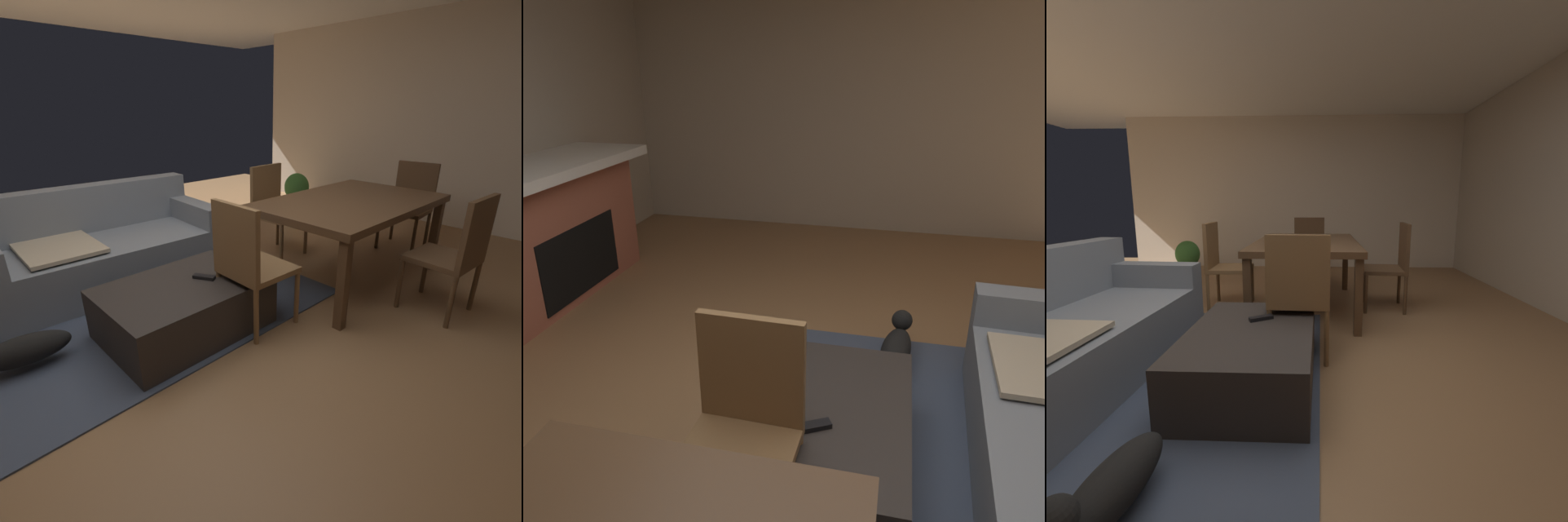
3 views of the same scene
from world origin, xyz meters
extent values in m
plane|color=olive|center=(0.00, 0.00, 0.00)|extent=(9.45, 9.45, 0.00)
cube|color=beige|center=(3.94, 0.00, 1.30)|extent=(0.12, 6.01, 2.60)
cube|color=#3D475B|center=(-0.08, 0.63, 0.01)|extent=(2.60, 2.00, 0.01)
cube|color=slate|center=(-0.11, 1.20, 0.21)|extent=(1.98, 1.01, 0.42)
cube|color=slate|center=(-0.10, 1.56, 0.63)|extent=(1.95, 0.30, 0.42)
cube|color=slate|center=(0.77, 1.16, 0.52)|extent=(0.23, 0.92, 0.20)
cube|color=tan|center=(-0.50, 1.22, 0.45)|extent=(0.58, 0.79, 0.03)
cube|color=#2D2826|center=(-0.08, 0.06, 0.18)|extent=(1.08, 0.77, 0.37)
cube|color=black|center=(0.08, 0.03, 0.38)|extent=(0.12, 0.16, 0.02)
cube|color=#513823|center=(1.51, -0.22, 0.71)|extent=(1.67, 1.07, 0.06)
cube|color=#513823|center=(0.73, 0.26, 0.34)|extent=(0.07, 0.07, 0.68)
cube|color=#513823|center=(2.28, 0.26, 0.34)|extent=(0.07, 0.07, 0.68)
cube|color=#513823|center=(0.73, -0.69, 0.34)|extent=(0.07, 0.07, 0.68)
cube|color=#513823|center=(2.28, -0.69, 0.34)|extent=(0.07, 0.07, 0.68)
cube|color=#513823|center=(1.51, -1.05, 0.43)|extent=(0.47, 0.47, 0.04)
cube|color=#513823|center=(1.49, -1.25, 0.69)|extent=(0.44, 0.07, 0.48)
cylinder|color=#513823|center=(1.32, -0.84, 0.21)|extent=(0.04, 0.04, 0.41)
cylinder|color=#513823|center=(1.72, -0.87, 0.21)|extent=(0.04, 0.04, 0.41)
cylinder|color=#513823|center=(1.29, -1.24, 0.21)|extent=(0.04, 0.04, 0.41)
cylinder|color=#513823|center=(1.69, -1.27, 0.21)|extent=(0.04, 0.04, 0.41)
cube|color=brown|center=(1.51, 0.62, 0.43)|extent=(0.46, 0.46, 0.04)
cube|color=brown|center=(1.50, 0.82, 0.69)|extent=(0.44, 0.06, 0.48)
cylinder|color=brown|center=(1.71, 0.43, 0.21)|extent=(0.04, 0.04, 0.41)
cylinder|color=brown|center=(1.31, 0.41, 0.21)|extent=(0.04, 0.04, 0.41)
cylinder|color=brown|center=(1.70, 0.83, 0.21)|extent=(0.04, 0.04, 0.41)
cylinder|color=brown|center=(1.30, 0.81, 0.21)|extent=(0.04, 0.04, 0.41)
cube|color=#513823|center=(2.64, -0.22, 0.43)|extent=(0.47, 0.47, 0.04)
cube|color=#513823|center=(2.84, -0.20, 0.69)|extent=(0.07, 0.44, 0.48)
cylinder|color=#513823|center=(2.46, -0.43, 0.21)|extent=(0.04, 0.04, 0.41)
cylinder|color=#513823|center=(2.43, -0.03, 0.21)|extent=(0.04, 0.04, 0.41)
cylinder|color=#513823|center=(2.85, -0.40, 0.21)|extent=(0.04, 0.04, 0.41)
cylinder|color=#513823|center=(2.82, 0.00, 0.21)|extent=(0.04, 0.04, 0.41)
cube|color=brown|center=(0.37, -0.22, 0.43)|extent=(0.45, 0.45, 0.04)
cube|color=brown|center=(0.17, -0.21, 0.69)|extent=(0.05, 0.44, 0.48)
cylinder|color=brown|center=(0.58, -0.02, 0.21)|extent=(0.04, 0.04, 0.41)
cylinder|color=brown|center=(0.57, -0.42, 0.21)|extent=(0.04, 0.04, 0.41)
cylinder|color=brown|center=(0.18, -0.01, 0.21)|extent=(0.04, 0.04, 0.41)
cylinder|color=brown|center=(0.17, -0.41, 0.21)|extent=(0.04, 0.04, 0.41)
cylinder|color=brown|center=(3.11, 1.75, 0.09)|extent=(0.19, 0.19, 0.19)
ellipsoid|color=#387233|center=(3.11, 1.75, 0.34)|extent=(0.38, 0.38, 0.42)
ellipsoid|color=black|center=(-1.01, 0.37, 0.14)|extent=(0.53, 0.24, 0.18)
camera|label=1|loc=(-1.31, -1.96, 1.50)|focal=25.72mm
camera|label=2|loc=(1.81, 0.31, 1.85)|focal=34.66mm
camera|label=3|loc=(-2.01, -0.36, 1.14)|focal=22.69mm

